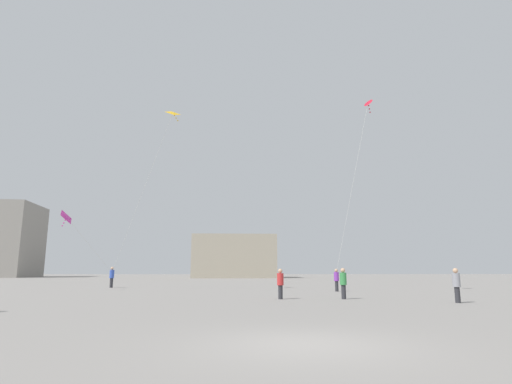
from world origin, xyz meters
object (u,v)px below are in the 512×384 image
person_in_red (280,282)px  building_centre_hall (235,257)px  person_in_grey (456,284)px  person_in_purple (336,279)px  person_in_blue (112,276)px  person_in_green (343,282)px  kite_amber_delta (170,121)px  kite_crimson_diamond (367,108)px  kite_magenta_delta (67,218)px

person_in_red → building_centre_hall: (-2.07, 63.58, 3.33)m
person_in_grey → building_centre_hall: building_centre_hall is taller
person_in_grey → person_in_purple: size_ratio=1.00×
person_in_blue → person_in_green: bearing=46.8°
kite_amber_delta → building_centre_hall: kite_amber_delta is taller
person_in_grey → kite_crimson_diamond: size_ratio=0.13×
person_in_green → building_centre_hall: size_ratio=0.10×
person_in_purple → kite_crimson_diamond: kite_crimson_diamond is taller
person_in_red → kite_crimson_diamond: kite_crimson_diamond is taller
building_centre_hall → person_in_green: bearing=-85.1°
kite_crimson_diamond → building_centre_hall: (-9.34, 57.70, -9.10)m
person_in_blue → kite_amber_delta: size_ratio=0.14×
kite_crimson_diamond → kite_magenta_delta: kite_crimson_diamond is taller
kite_magenta_delta → kite_amber_delta: bearing=-0.6°
kite_crimson_diamond → person_in_blue: bearing=155.1°
person_in_purple → person_in_blue: bearing=131.6°
person_in_grey → building_centre_hall: bearing=169.8°
person_in_red → kite_magenta_delta: kite_magenta_delta is taller
person_in_green → kite_crimson_diamond: 14.35m
person_in_red → person_in_green: size_ratio=0.98×
person_in_green → kite_crimson_diamond: kite_crimson_diamond is taller
person_in_green → kite_magenta_delta: bearing=100.4°
person_in_red → kite_magenta_delta: 18.01m
person_in_purple → person_in_red: bearing=-148.4°
person_in_red → kite_amber_delta: (-7.61, 8.94, 12.23)m
person_in_red → building_centre_hall: bearing=98.5°
person_in_purple → person_in_green: 8.08m
kite_magenta_delta → kite_amber_delta: (7.33, -0.08, 7.74)m
person_in_grey → person_in_green: (-4.66, 2.87, 0.01)m
person_in_red → person_in_blue: person_in_blue is taller
kite_amber_delta → person_in_blue: bearing=130.9°
person_in_grey → kite_magenta_delta: kite_magenta_delta is taller
person_in_grey → building_centre_hall: size_ratio=0.10×
kite_amber_delta → building_centre_hall: (5.54, 54.65, -8.90)m
person_in_purple → kite_magenta_delta: kite_magenta_delta is taller
person_in_grey → person_in_red: 8.58m
person_in_grey → kite_crimson_diamond: (-0.76, 8.91, 12.42)m
kite_magenta_delta → kite_amber_delta: kite_amber_delta is taller
kite_crimson_diamond → kite_magenta_delta: (-22.21, 3.13, -7.95)m
person_in_red → kite_magenta_delta: (-14.93, 9.01, 4.49)m
kite_magenta_delta → kite_crimson_diamond: bearing=-8.0°
person_in_green → building_centre_hall: 64.05m
person_in_blue → person_in_purple: size_ratio=1.12×
kite_amber_delta → person_in_green: bearing=-39.6°
person_in_grey → kite_amber_delta: kite_amber_delta is taller
kite_magenta_delta → person_in_red: bearing=-31.1°
kite_crimson_diamond → kite_magenta_delta: 23.80m
person_in_red → person_in_purple: size_ratio=0.99×
person_in_red → kite_amber_delta: bearing=137.1°
person_in_grey → person_in_green: person_in_green is taller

